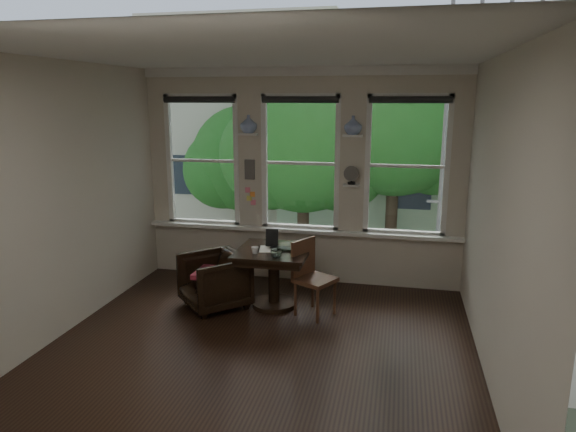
% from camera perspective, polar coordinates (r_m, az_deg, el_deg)
% --- Properties ---
extents(ground, '(4.50, 4.50, 0.00)m').
position_cam_1_polar(ground, '(5.62, -3.21, -14.52)').
color(ground, black).
rests_on(ground, ground).
extents(ceiling, '(4.50, 4.50, 0.00)m').
position_cam_1_polar(ceiling, '(5.00, -3.66, 17.64)').
color(ceiling, silver).
rests_on(ceiling, ground).
extents(wall_back, '(4.50, 0.00, 4.50)m').
position_cam_1_polar(wall_back, '(7.26, 1.43, 4.32)').
color(wall_back, beige).
rests_on(wall_back, ground).
extents(wall_front, '(4.50, 0.00, 4.50)m').
position_cam_1_polar(wall_front, '(3.09, -14.97, -8.20)').
color(wall_front, beige).
rests_on(wall_front, ground).
extents(wall_left, '(0.00, 4.50, 4.50)m').
position_cam_1_polar(wall_left, '(6.10, -24.21, 1.52)').
color(wall_left, beige).
rests_on(wall_left, ground).
extents(wall_right, '(0.00, 4.50, 4.50)m').
position_cam_1_polar(wall_right, '(4.99, 22.27, -0.64)').
color(wall_right, beige).
rests_on(wall_right, ground).
extents(window_left, '(1.10, 0.12, 1.90)m').
position_cam_1_polar(window_left, '(7.64, -9.37, 6.10)').
color(window_left, white).
rests_on(window_left, ground).
extents(window_center, '(1.10, 0.12, 1.90)m').
position_cam_1_polar(window_center, '(7.23, 1.43, 5.89)').
color(window_center, white).
rests_on(window_center, ground).
extents(window_right, '(1.10, 0.12, 1.90)m').
position_cam_1_polar(window_right, '(7.10, 13.05, 5.43)').
color(window_right, white).
rests_on(window_right, ground).
extents(shelf_left, '(0.26, 0.16, 0.03)m').
position_cam_1_polar(shelf_left, '(7.27, -4.39, 9.06)').
color(shelf_left, white).
rests_on(shelf_left, ground).
extents(shelf_right, '(0.26, 0.16, 0.03)m').
position_cam_1_polar(shelf_right, '(6.99, 7.21, 8.84)').
color(shelf_right, white).
rests_on(shelf_right, ground).
extents(intercom, '(0.14, 0.06, 0.28)m').
position_cam_1_polar(intercom, '(7.35, -4.26, 5.19)').
color(intercom, '#59544F').
rests_on(intercom, ground).
extents(sticky_notes, '(0.16, 0.01, 0.24)m').
position_cam_1_polar(sticky_notes, '(7.41, -4.20, 2.51)').
color(sticky_notes, pink).
rests_on(sticky_notes, ground).
extents(desk_fan, '(0.20, 0.20, 0.24)m').
position_cam_1_polar(desk_fan, '(7.03, 7.06, 4.20)').
color(desk_fan, '#59544F').
rests_on(desk_fan, ground).
extents(vase_left, '(0.24, 0.24, 0.25)m').
position_cam_1_polar(vase_left, '(7.26, -4.41, 10.16)').
color(vase_left, white).
rests_on(vase_left, shelf_left).
extents(vase_right, '(0.24, 0.24, 0.25)m').
position_cam_1_polar(vase_right, '(6.98, 7.24, 9.98)').
color(vase_right, white).
rests_on(vase_right, shelf_right).
extents(table, '(0.90, 0.90, 0.75)m').
position_cam_1_polar(table, '(6.52, -1.58, -6.91)').
color(table, black).
rests_on(table, ground).
extents(armchair_left, '(1.05, 1.05, 0.69)m').
position_cam_1_polar(armchair_left, '(6.57, -8.20, -7.16)').
color(armchair_left, black).
rests_on(armchair_left, ground).
extents(cushion_red, '(0.45, 0.45, 0.06)m').
position_cam_1_polar(cushion_red, '(6.54, -8.23, -6.29)').
color(cushion_red, maroon).
rests_on(cushion_red, armchair_left).
extents(side_chair_right, '(0.57, 0.57, 0.92)m').
position_cam_1_polar(side_chair_right, '(6.24, 3.05, -7.02)').
color(side_chair_right, '#3F2B16').
rests_on(side_chair_right, ground).
extents(laptop, '(0.36, 0.26, 0.03)m').
position_cam_1_polar(laptop, '(6.35, -0.62, -3.76)').
color(laptop, black).
rests_on(laptop, table).
extents(mug, '(0.11, 0.11, 0.08)m').
position_cam_1_polar(mug, '(6.24, -3.70, -3.81)').
color(mug, white).
rests_on(mug, table).
extents(drinking_glass, '(0.17, 0.17, 0.11)m').
position_cam_1_polar(drinking_glass, '(6.06, -1.31, -4.19)').
color(drinking_glass, white).
rests_on(drinking_glass, table).
extents(tablet, '(0.17, 0.10, 0.22)m').
position_cam_1_polar(tablet, '(6.52, -1.79, -2.42)').
color(tablet, black).
rests_on(tablet, table).
extents(papers, '(0.27, 0.34, 0.00)m').
position_cam_1_polar(papers, '(6.42, -2.18, -3.67)').
color(papers, silver).
rests_on(papers, table).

